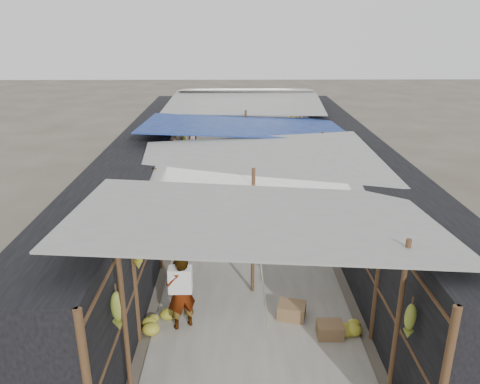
{
  "coord_description": "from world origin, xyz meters",
  "views": [
    {
      "loc": [
        -0.35,
        -5.18,
        5.12
      ],
      "look_at": [
        -0.22,
        5.44,
        1.25
      ],
      "focal_mm": 35.0,
      "sensor_mm": 36.0,
      "label": 1
    }
  ],
  "objects_px": {
    "crate_near": "(292,311)",
    "black_basin": "(278,174)",
    "vendor_seated": "(279,184)",
    "vendor_elderly": "(181,293)",
    "shopper_blue": "(210,165)"
  },
  "relations": [
    {
      "from": "black_basin",
      "to": "vendor_seated",
      "type": "xyz_separation_m",
      "value": [
        -0.16,
        -2.12,
        0.37
      ]
    },
    {
      "from": "vendor_elderly",
      "to": "vendor_seated",
      "type": "height_order",
      "value": "vendor_elderly"
    },
    {
      "from": "crate_near",
      "to": "vendor_elderly",
      "type": "relative_size",
      "value": 0.35
    },
    {
      "from": "shopper_blue",
      "to": "vendor_seated",
      "type": "distance_m",
      "value": 2.32
    },
    {
      "from": "black_basin",
      "to": "vendor_seated",
      "type": "distance_m",
      "value": 2.15
    },
    {
      "from": "black_basin",
      "to": "vendor_elderly",
      "type": "bearing_deg",
      "value": -105.98
    },
    {
      "from": "vendor_seated",
      "to": "crate_near",
      "type": "bearing_deg",
      "value": -9.28
    },
    {
      "from": "black_basin",
      "to": "vendor_seated",
      "type": "relative_size",
      "value": 0.7
    },
    {
      "from": "black_basin",
      "to": "vendor_elderly",
      "type": "relative_size",
      "value": 0.46
    },
    {
      "from": "vendor_seated",
      "to": "black_basin",
      "type": "bearing_deg",
      "value": 169.39
    },
    {
      "from": "crate_near",
      "to": "black_basin",
      "type": "bearing_deg",
      "value": 100.16
    },
    {
      "from": "black_basin",
      "to": "shopper_blue",
      "type": "xyz_separation_m",
      "value": [
        -2.31,
        -1.3,
        0.71
      ]
    },
    {
      "from": "black_basin",
      "to": "vendor_seated",
      "type": "bearing_deg",
      "value": -94.4
    },
    {
      "from": "shopper_blue",
      "to": "black_basin",
      "type": "bearing_deg",
      "value": 4.64
    },
    {
      "from": "crate_near",
      "to": "vendor_seated",
      "type": "relative_size",
      "value": 0.53
    }
  ]
}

